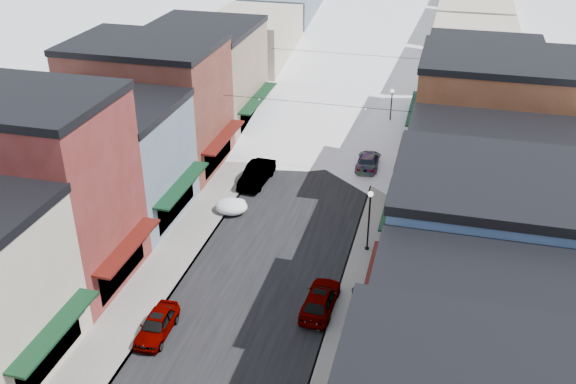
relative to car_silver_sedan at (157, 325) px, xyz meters
The scene contains 27 objects.
road 43.31m from the car_silver_sedan, 84.30° to the left, with size 10.00×160.00×0.01m, color black.
sidewalk_left 43.16m from the car_silver_sedan, 93.06° to the left, with size 3.20×160.00×0.15m, color gray.
sidewalk_right 44.45m from the car_silver_sedan, 75.81° to the left, with size 3.20×160.00×0.15m, color gray.
curb_left 43.10m from the car_silver_sedan, 91.00° to the left, with size 0.10×160.00×0.15m, color slate.
curb_right 44.10m from the car_silver_sedan, 77.76° to the left, with size 0.10×160.00×0.15m, color slate.
bldg_l_brick_near 11.50m from the car_silver_sedan, 159.07° to the left, with size 12.30×8.20×12.50m.
bldg_l_grayblue 15.49m from the car_silver_sedan, 126.32° to the left, with size 11.30×9.20×9.00m.
bldg_l_brick_far 23.79m from the car_silver_sedan, 115.13° to the left, with size 13.30×9.20×11.00m.
bldg_l_tan 32.63m from the car_silver_sedan, 105.96° to the left, with size 11.30×11.20×10.00m.
bldg_r_blue 18.54m from the car_silver_sedan, 13.17° to the left, with size 11.30×9.20×10.50m.
bldg_r_cream 22.58m from the car_silver_sedan, 36.05° to the left, with size 12.30×9.20×9.00m.
bldg_r_brick_far 29.26m from the car_silver_sedan, 50.07° to the left, with size 13.30×9.20×11.50m.
bldg_r_tan 36.78m from the car_silver_sedan, 61.41° to the left, with size 11.30×11.20×9.50m.
distant_blocks 66.32m from the car_silver_sedan, 86.28° to the left, with size 34.00×55.00×8.00m.
overhead_cables 31.38m from the car_silver_sedan, 82.00° to the left, with size 16.40×15.04×0.04m.
car_silver_sedan is the anchor object (origin of this frame).
car_dark_hatch 19.60m from the car_silver_sedan, 90.00° to the left, with size 1.74×4.98×1.64m, color black.
car_silver_wagon 33.46m from the car_silver_sedan, 88.63° to the left, with size 1.86×4.58×1.33m, color gray.
car_gray_suv 9.71m from the car_silver_sedan, 27.71° to the left, with size 1.83×4.55×1.55m, color gray.
car_black_sedan 26.25m from the car_silver_sedan, 70.88° to the left, with size 1.92×4.72×1.37m, color black.
car_lane_silver 45.90m from the car_silver_sedan, 86.06° to the left, with size 1.57×3.91×1.33m, color #9B9DA3.
car_lane_white 46.49m from the car_silver_sedan, 82.07° to the left, with size 2.42×5.25×1.46m, color silver.
trash_can 11.98m from the car_silver_sedan, 27.54° to the left, with size 0.57×0.57×0.97m.
streetlamp_near 15.83m from the car_silver_sedan, 48.22° to the left, with size 0.38×0.38×4.53m.
streetlamp_far 34.52m from the car_silver_sedan, 73.99° to the left, with size 0.37×0.37×4.39m.
snow_pile_mid 14.47m from the car_silver_sedan, 91.65° to the left, with size 2.52×2.75×1.07m.
snow_pile_far 22.02m from the car_silver_sedan, 90.51° to the left, with size 2.47×2.72×1.04m.
Camera 1 is at (10.19, -9.06, 24.71)m, focal length 40.00 mm.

